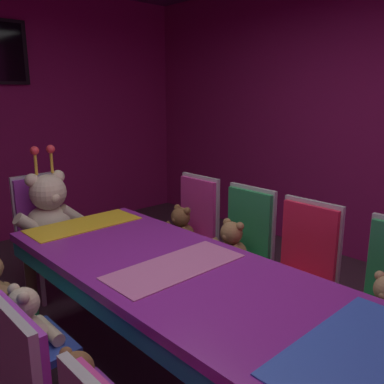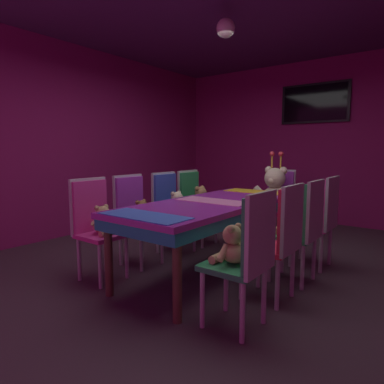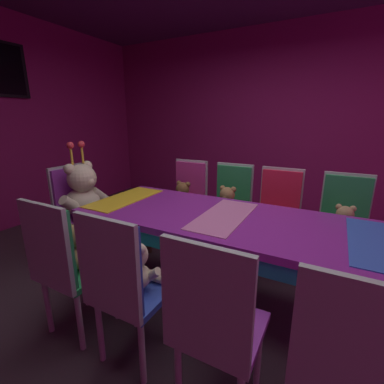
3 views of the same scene
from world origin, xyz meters
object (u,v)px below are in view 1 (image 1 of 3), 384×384
at_px(teddy_right_3, 180,228).
at_px(throne_chair, 43,221).
at_px(teddy_left_2, 26,320).
at_px(teddy_right_2, 231,246).
at_px(king_teddy_bear, 50,213).
at_px(chair_right_1, 303,262).
at_px(chair_right_2, 244,241).
at_px(chair_right_3, 193,224).
at_px(banquet_table, 176,282).

xyz_separation_m(teddy_right_3, throne_chair, (-0.73, 0.90, 0.01)).
relative_size(teddy_right_3, throne_chair, 0.33).
bearing_deg(teddy_left_2, teddy_right_2, -0.99).
xyz_separation_m(teddy_right_3, king_teddy_bear, (-0.73, 0.74, 0.12)).
height_order(chair_right_1, teddy_right_3, chair_right_1).
bearing_deg(throne_chair, chair_right_2, 31.24).
bearing_deg(teddy_left_2, chair_right_3, 18.06).
bearing_deg(banquet_table, teddy_left_2, 158.35).
height_order(chair_right_3, teddy_right_3, chair_right_3).
xyz_separation_m(banquet_table, teddy_right_3, (0.73, 0.79, -0.06)).
bearing_deg(teddy_right_3, throne_chair, -50.93).
height_order(banquet_table, chair_right_1, chair_right_1).
xyz_separation_m(chair_right_3, throne_chair, (-0.88, 0.90, 0.00)).
bearing_deg(teddy_right_3, chair_right_2, 104.80).
height_order(banquet_table, throne_chair, throne_chair).
distance_m(banquet_table, teddy_left_2, 0.76).
bearing_deg(teddy_right_2, teddy_right_3, -90.39).
height_order(banquet_table, teddy_right_3, teddy_right_3).
relative_size(teddy_left_2, king_teddy_bear, 0.41).
relative_size(chair_right_1, chair_right_2, 1.00).
bearing_deg(banquet_table, chair_right_2, 16.17).
height_order(chair_right_2, chair_right_3, same).
xyz_separation_m(chair_right_3, teddy_right_3, (-0.15, 0.00, -0.01)).
bearing_deg(teddy_left_2, throne_chair, 63.66).
distance_m(teddy_left_2, chair_right_1, 1.64).
height_order(teddy_right_3, throne_chair, throne_chair).
bearing_deg(chair_right_1, teddy_right_3, -83.51).
bearing_deg(chair_right_3, teddy_right_3, -0.00).
bearing_deg(teddy_right_3, king_teddy_bear, -45.23).
bearing_deg(banquet_table, teddy_right_3, 47.30).
height_order(throne_chair, king_teddy_bear, king_teddy_bear).
bearing_deg(teddy_left_2, teddy_right_3, 19.76).
bearing_deg(chair_right_2, banquet_table, 16.17).
bearing_deg(teddy_right_2, teddy_left_2, -0.99).
height_order(chair_right_1, king_teddy_bear, king_teddy_bear).
distance_m(banquet_table, chair_right_1, 0.89).
distance_m(banquet_table, teddy_right_3, 1.08).
xyz_separation_m(banquet_table, teddy_right_2, (0.73, 0.25, -0.06)).
relative_size(teddy_left_2, teddy_right_3, 0.98).
xyz_separation_m(chair_right_2, teddy_right_2, (-0.15, 0.00, -0.00)).
xyz_separation_m(banquet_table, teddy_left_2, (-0.70, 0.28, -0.06)).
bearing_deg(teddy_right_2, chair_right_1, 103.65).
bearing_deg(banquet_table, chair_right_3, 42.11).
relative_size(chair_right_1, teddy_right_3, 3.00).
distance_m(chair_right_1, king_teddy_bear, 1.98).
distance_m(teddy_left_2, king_teddy_bear, 1.44).
bearing_deg(banquet_table, chair_right_1, -16.44).
distance_m(banquet_table, chair_right_3, 1.18).
bearing_deg(teddy_right_3, banquet_table, 47.30).
bearing_deg(teddy_right_2, throne_chair, -63.20).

